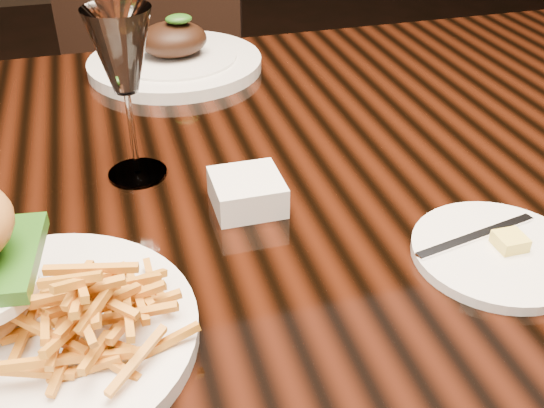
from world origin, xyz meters
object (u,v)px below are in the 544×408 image
object	(u,v)px
wine_glass	(122,57)
far_dish	(175,59)
burger_plate	(18,300)
chair_far	(144,70)
dining_table	(230,234)

from	to	relation	value
wine_glass	far_dish	world-z (taller)	wine_glass
burger_plate	chair_far	world-z (taller)	chair_far
wine_glass	dining_table	bearing A→B (deg)	-20.07
chair_far	dining_table	bearing A→B (deg)	-71.25
wine_glass	far_dish	xyz separation A→B (m)	(0.09, 0.30, -0.12)
far_dish	burger_plate	bearing A→B (deg)	-109.84
burger_plate	far_dish	bearing A→B (deg)	89.31
wine_glass	chair_far	bearing A→B (deg)	84.92
burger_plate	chair_far	size ratio (longest dim) A/B	0.27
wine_glass	chair_far	xyz separation A→B (m)	(0.08, 0.85, -0.35)
far_dish	dining_table	bearing A→B (deg)	-88.78
dining_table	far_dish	world-z (taller)	far_dish
burger_plate	wine_glass	xyz separation A→B (m)	(0.11, 0.24, 0.09)
wine_glass	burger_plate	bearing A→B (deg)	-114.11
dining_table	burger_plate	xyz separation A→B (m)	(-0.20, -0.20, 0.12)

